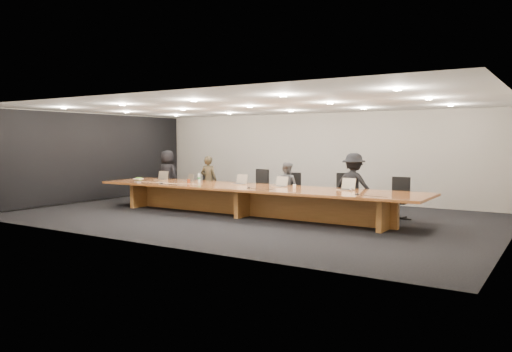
{
  "coord_description": "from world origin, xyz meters",
  "views": [
    {
      "loc": [
        6.92,
        -10.63,
        1.9
      ],
      "look_at": [
        0.0,
        0.3,
        1.0
      ],
      "focal_mm": 35.0,
      "sensor_mm": 36.0,
      "label": 1
    }
  ],
  "objects_px": {
    "chair_mid_left": "(257,189)",
    "mic_center": "(249,188)",
    "laptop_a": "(161,175)",
    "laptop_e": "(346,184)",
    "chair_right": "(344,194)",
    "mic_right": "(357,194)",
    "person_d": "(353,185)",
    "av_box": "(138,182)",
    "chair_far_right": "(398,198)",
    "paper_cup_far": "(351,189)",
    "laptop_c": "(239,179)",
    "water_bottle": "(199,178)",
    "conference_table": "(250,195)",
    "person_b": "(209,180)",
    "person_c": "(286,187)",
    "amber_mug": "(189,181)",
    "chair_far_left": "(163,183)",
    "chair_left": "(203,187)",
    "mic_left": "(161,183)",
    "person_a": "(168,176)",
    "laptop_d": "(279,182)",
    "paper_cup_near": "(294,186)",
    "laptop_b": "(188,178)",
    "chair_mid_right": "(292,192)"
  },
  "relations": [
    {
      "from": "chair_mid_left",
      "to": "mic_center",
      "type": "bearing_deg",
      "value": -51.34
    },
    {
      "from": "laptop_a",
      "to": "laptop_e",
      "type": "xyz_separation_m",
      "value": [
        5.88,
        0.01,
        0.01
      ]
    },
    {
      "from": "chair_right",
      "to": "mic_right",
      "type": "distance_m",
      "value": 2.05
    },
    {
      "from": "person_d",
      "to": "av_box",
      "type": "distance_m",
      "value": 5.98
    },
    {
      "from": "mic_center",
      "to": "mic_right",
      "type": "relative_size",
      "value": 0.85
    },
    {
      "from": "chair_far_right",
      "to": "person_d",
      "type": "distance_m",
      "value": 1.11
    },
    {
      "from": "paper_cup_far",
      "to": "chair_mid_left",
      "type": "bearing_deg",
      "value": 164.93
    },
    {
      "from": "laptop_c",
      "to": "water_bottle",
      "type": "xyz_separation_m",
      "value": [
        -1.31,
        -0.07,
        -0.02
      ]
    },
    {
      "from": "water_bottle",
      "to": "conference_table",
      "type": "bearing_deg",
      "value": -9.0
    },
    {
      "from": "paper_cup_far",
      "to": "laptop_c",
      "type": "bearing_deg",
      "value": 179.6
    },
    {
      "from": "chair_mid_left",
      "to": "paper_cup_far",
      "type": "relative_size",
      "value": 13.99
    },
    {
      "from": "laptop_c",
      "to": "paper_cup_far",
      "type": "distance_m",
      "value": 3.19
    },
    {
      "from": "chair_right",
      "to": "laptop_a",
      "type": "bearing_deg",
      "value": 172.36
    },
    {
      "from": "person_b",
      "to": "person_c",
      "type": "bearing_deg",
      "value": 172.36
    },
    {
      "from": "person_c",
      "to": "laptop_c",
      "type": "height_order",
      "value": "person_c"
    },
    {
      "from": "laptop_a",
      "to": "amber_mug",
      "type": "xyz_separation_m",
      "value": [
        1.43,
        -0.42,
        -0.08
      ]
    },
    {
      "from": "chair_far_left",
      "to": "mic_center",
      "type": "bearing_deg",
      "value": -24.52
    },
    {
      "from": "chair_left",
      "to": "person_c",
      "type": "height_order",
      "value": "person_c"
    },
    {
      "from": "laptop_c",
      "to": "chair_left",
      "type": "bearing_deg",
      "value": 161.89
    },
    {
      "from": "amber_mug",
      "to": "mic_left",
      "type": "distance_m",
      "value": 0.76
    },
    {
      "from": "person_a",
      "to": "mic_left",
      "type": "relative_size",
      "value": 13.28
    },
    {
      "from": "chair_far_left",
      "to": "person_a",
      "type": "xyz_separation_m",
      "value": [
        0.18,
        0.02,
        0.25
      ]
    },
    {
      "from": "laptop_d",
      "to": "chair_far_right",
      "type": "bearing_deg",
      "value": 25.03
    },
    {
      "from": "person_a",
      "to": "person_b",
      "type": "xyz_separation_m",
      "value": [
        1.7,
        -0.07,
        -0.07
      ]
    },
    {
      "from": "conference_table",
      "to": "paper_cup_far",
      "type": "distance_m",
      "value": 2.64
    },
    {
      "from": "paper_cup_near",
      "to": "water_bottle",
      "type": "bearing_deg",
      "value": 177.43
    },
    {
      "from": "person_a",
      "to": "mic_right",
      "type": "height_order",
      "value": "person_a"
    },
    {
      "from": "av_box",
      "to": "amber_mug",
      "type": "bearing_deg",
      "value": 41.54
    },
    {
      "from": "chair_right",
      "to": "laptop_d",
      "type": "xyz_separation_m",
      "value": [
        -1.35,
        -1.01,
        0.33
      ]
    },
    {
      "from": "laptop_a",
      "to": "chair_mid_left",
      "type": "bearing_deg",
      "value": 9.74
    },
    {
      "from": "chair_far_right",
      "to": "mic_left",
      "type": "bearing_deg",
      "value": -159.13
    },
    {
      "from": "conference_table",
      "to": "laptop_b",
      "type": "height_order",
      "value": "laptop_b"
    },
    {
      "from": "laptop_b",
      "to": "person_b",
      "type": "bearing_deg",
      "value": 102.83
    },
    {
      "from": "chair_far_left",
      "to": "chair_right",
      "type": "relative_size",
      "value": 1.01
    },
    {
      "from": "chair_far_right",
      "to": "person_a",
      "type": "height_order",
      "value": "person_a"
    },
    {
      "from": "chair_left",
      "to": "person_c",
      "type": "distance_m",
      "value": 2.9
    },
    {
      "from": "water_bottle",
      "to": "mic_center",
      "type": "relative_size",
      "value": 2.26
    },
    {
      "from": "person_a",
      "to": "laptop_b",
      "type": "height_order",
      "value": "person_a"
    },
    {
      "from": "laptop_d",
      "to": "laptop_b",
      "type": "bearing_deg",
      "value": -176.21
    },
    {
      "from": "conference_table",
      "to": "amber_mug",
      "type": "xyz_separation_m",
      "value": [
        -2.01,
        -0.01,
        0.28
      ]
    },
    {
      "from": "chair_left",
      "to": "chair_far_right",
      "type": "relative_size",
      "value": 0.99
    },
    {
      "from": "chair_left",
      "to": "person_d",
      "type": "xyz_separation_m",
      "value": [
        4.83,
        -0.08,
        0.28
      ]
    },
    {
      "from": "av_box",
      "to": "person_d",
      "type": "bearing_deg",
      "value": 34.67
    },
    {
      "from": "chair_far_left",
      "to": "laptop_c",
      "type": "relative_size",
      "value": 3.18
    },
    {
      "from": "paper_cup_near",
      "to": "laptop_d",
      "type": "bearing_deg",
      "value": 163.49
    },
    {
      "from": "chair_far_left",
      "to": "chair_mid_right",
      "type": "distance_m",
      "value": 4.64
    },
    {
      "from": "person_c",
      "to": "laptop_b",
      "type": "relative_size",
      "value": 4.56
    },
    {
      "from": "person_b",
      "to": "person_d",
      "type": "bearing_deg",
      "value": 171.52
    },
    {
      "from": "amber_mug",
      "to": "mic_left",
      "type": "xyz_separation_m",
      "value": [
        -0.45,
        -0.61,
        -0.04
      ]
    },
    {
      "from": "chair_far_left",
      "to": "mic_left",
      "type": "xyz_separation_m",
      "value": [
        1.67,
        -1.87,
        0.2
      ]
    }
  ]
}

